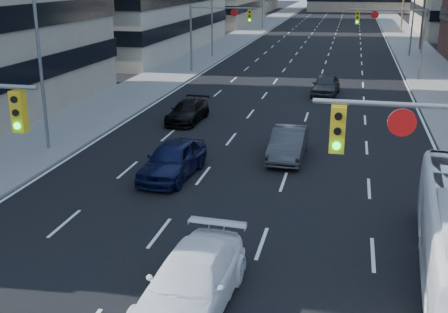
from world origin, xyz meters
TOP-DOWN VIEW (x-y plane):
  - road_surface at (0.00, 130.00)m, footprint 18.00×300.00m
  - sidewalk_left at (-11.50, 130.00)m, footprint 5.00×300.00m
  - sidewalk_right at (11.50, 130.00)m, footprint 5.00×300.00m
  - signal_far_left at (-7.68, 45.00)m, footprint 6.09×0.33m
  - signal_far_right at (7.68, 45.00)m, footprint 6.09×0.33m
  - utility_pole_midblock at (12.20, 66.00)m, footprint 2.20×0.28m
  - streetlight_left_near at (-10.34, 20.00)m, footprint 2.03×0.22m
  - streetlight_left_mid at (-10.34, 55.00)m, footprint 2.03×0.22m
  - streetlight_right_far at (10.34, 60.00)m, footprint 2.03×0.22m
  - white_van at (0.54, 7.90)m, footprint 2.40×5.33m
  - sedan_blue at (-3.08, 17.62)m, footprint 2.29×4.88m
  - sedan_grey_center at (1.60, 21.37)m, footprint 1.64×4.56m
  - sedan_black_far at (-5.20, 27.24)m, footprint 1.99×4.47m
  - sedan_grey_right at (2.61, 37.05)m, footprint 2.14×4.67m

SIDE VIEW (x-z plane):
  - road_surface at x=0.00m, z-range 0.00..0.02m
  - sidewalk_left at x=-11.50m, z-range 0.00..0.15m
  - sidewalk_right at x=11.50m, z-range 0.00..0.15m
  - sedan_black_far at x=-5.20m, z-range 0.00..1.27m
  - sedan_grey_center at x=1.60m, z-range 0.00..1.50m
  - white_van at x=0.54m, z-range 0.00..1.52m
  - sedan_grey_right at x=2.61m, z-range 0.00..1.55m
  - sedan_blue at x=-3.08m, z-range 0.00..1.62m
  - signal_far_left at x=-7.68m, z-range 1.30..7.30m
  - signal_far_right at x=7.68m, z-range 1.30..7.30m
  - streetlight_left_near at x=-10.34m, z-range 0.55..9.55m
  - streetlight_left_mid at x=-10.34m, z-range 0.55..9.55m
  - streetlight_right_far at x=10.34m, z-range 0.55..9.55m
  - utility_pole_midblock at x=12.20m, z-range 0.28..11.28m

